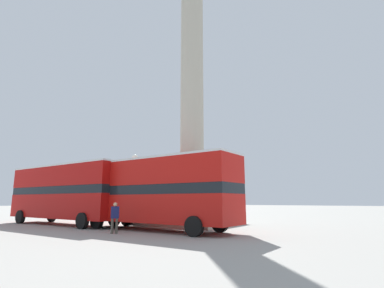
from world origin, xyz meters
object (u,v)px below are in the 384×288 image
Objects in this scene: pedestrian_near_lamp at (115,216)px; street_lamp at (134,181)px; monument_column at (192,127)px; bus_a at (67,192)px; bus_b at (155,190)px; equestrian_statue at (150,203)px.

street_lamp is at bearing -104.35° from pedestrian_near_lamp.
monument_column is 1.97× the size of bus_a.
bus_b is 13.71m from equestrian_statue.
bus_b is at bearing -86.47° from monument_column.
monument_column is at bearing -141.67° from pedestrian_near_lamp.
equestrian_statue reaches higher than pedestrian_near_lamp.
bus_b is 4.76m from street_lamp.
street_lamp is at bearing -149.56° from monument_column.
bus_a is 6.89× the size of pedestrian_near_lamp.
bus_a is at bearing -175.84° from bus_b.
equestrian_statue reaches higher than bus_a.
bus_a is 10.55m from equestrian_statue.
monument_column is at bearing 96.26° from bus_b.
monument_column is at bearing 33.78° from bus_a.
monument_column is 4.29× the size of street_lamp.
equestrian_statue is 9.48m from street_lamp.
monument_column is 6.76m from bus_b.
equestrian_statue is (-0.75, 10.48, -0.87)m from bus_a.
bus_b is 2.99m from pedestrian_near_lamp.
equestrian_statue reaches higher than bus_b.
pedestrian_near_lamp is (-0.70, -2.52, -1.45)m from bus_b.
monument_column is 2.07× the size of bus_b.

